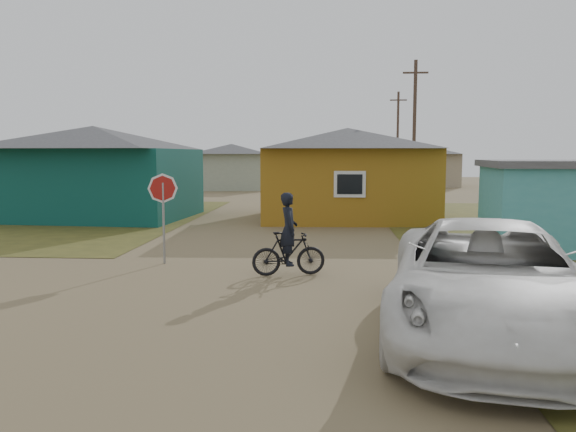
# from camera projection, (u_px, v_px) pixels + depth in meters

# --- Properties ---
(ground) EXTENTS (120.00, 120.00, 0.00)m
(ground) POSITION_uv_depth(u_px,v_px,m) (238.00, 301.00, 10.69)
(ground) COLOR olive
(house_teal) EXTENTS (8.93, 7.08, 4.00)m
(house_teal) POSITION_uv_depth(u_px,v_px,m) (94.00, 171.00, 24.46)
(house_teal) COLOR #0B3E38
(house_teal) RESTS_ON ground
(house_yellow) EXTENTS (7.72, 6.76, 3.90)m
(house_yellow) POSITION_uv_depth(u_px,v_px,m) (347.00, 172.00, 24.17)
(house_yellow) COLOR #966717
(house_yellow) RESTS_ON ground
(house_pale_west) EXTENTS (7.04, 6.15, 3.60)m
(house_pale_west) POSITION_uv_depth(u_px,v_px,m) (232.00, 166.00, 44.63)
(house_pale_west) COLOR #9AA28B
(house_pale_west) RESTS_ON ground
(house_beige_east) EXTENTS (6.95, 6.05, 3.60)m
(house_beige_east) POSITION_uv_depth(u_px,v_px,m) (423.00, 165.00, 49.43)
(house_beige_east) COLOR gray
(house_beige_east) RESTS_ON ground
(house_pale_north) EXTENTS (6.28, 5.81, 3.40)m
(house_pale_north) POSITION_uv_depth(u_px,v_px,m) (174.00, 164.00, 57.11)
(house_pale_north) COLOR #9AA28B
(house_pale_north) RESTS_ON ground
(utility_pole_near) EXTENTS (1.40, 0.20, 8.00)m
(utility_pole_near) POSITION_uv_depth(u_px,v_px,m) (414.00, 130.00, 31.59)
(utility_pole_near) COLOR #4A362C
(utility_pole_near) RESTS_ON ground
(utility_pole_far) EXTENTS (1.40, 0.20, 8.00)m
(utility_pole_far) POSITION_uv_depth(u_px,v_px,m) (398.00, 138.00, 47.38)
(utility_pole_far) COLOR #4A362C
(utility_pole_far) RESTS_ON ground
(stop_sign) EXTENTS (0.75, 0.07, 2.30)m
(stop_sign) POSITION_uv_depth(u_px,v_px,m) (163.00, 197.00, 14.13)
(stop_sign) COLOR gray
(stop_sign) RESTS_ON ground
(cyclist) EXTENTS (1.76, 0.86, 1.91)m
(cyclist) POSITION_uv_depth(u_px,v_px,m) (289.00, 245.00, 12.85)
(cyclist) COLOR black
(cyclist) RESTS_ON ground
(vehicle) EXTENTS (3.95, 6.69, 1.75)m
(vehicle) POSITION_uv_depth(u_px,v_px,m) (488.00, 280.00, 8.55)
(vehicle) COLOR silver
(vehicle) RESTS_ON ground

